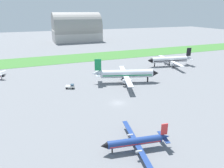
{
  "coord_description": "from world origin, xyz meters",
  "views": [
    {
      "loc": [
        -26.09,
        -61.02,
        31.21
      ],
      "look_at": [
        2.38,
        11.87,
        3.0
      ],
      "focal_mm": 32.5,
      "sensor_mm": 36.0,
      "label": 1
    }
  ],
  "objects_px": {
    "airplane_foreground_turboprop": "(136,141)",
    "pushback_tug_near_gate": "(70,86)",
    "airplane_midfield_jet": "(126,74)",
    "airplane_parked_jet_far": "(170,60)"
  },
  "relations": [
    {
      "from": "airplane_parked_jet_far",
      "to": "airplane_foreground_turboprop",
      "type": "bearing_deg",
      "value": 58.06
    },
    {
      "from": "airplane_foreground_turboprop",
      "to": "pushback_tug_near_gate",
      "type": "relative_size",
      "value": 5.01
    },
    {
      "from": "airplane_midfield_jet",
      "to": "pushback_tug_near_gate",
      "type": "relative_size",
      "value": 7.7
    },
    {
      "from": "airplane_parked_jet_far",
      "to": "airplane_midfield_jet",
      "type": "xyz_separation_m",
      "value": [
        -37.79,
        -17.69,
        0.27
      ]
    },
    {
      "from": "airplane_midfield_jet",
      "to": "airplane_foreground_turboprop",
      "type": "bearing_deg",
      "value": -94.8
    },
    {
      "from": "airplane_foreground_turboprop",
      "to": "airplane_parked_jet_far",
      "type": "height_order",
      "value": "airplane_parked_jet_far"
    },
    {
      "from": "airplane_parked_jet_far",
      "to": "airplane_midfield_jet",
      "type": "distance_m",
      "value": 41.73
    },
    {
      "from": "airplane_midfield_jet",
      "to": "pushback_tug_near_gate",
      "type": "xyz_separation_m",
      "value": [
        -25.28,
        1.26,
        -3.12
      ]
    },
    {
      "from": "airplane_foreground_turboprop",
      "to": "pushback_tug_near_gate",
      "type": "bearing_deg",
      "value": -72.39
    },
    {
      "from": "airplane_parked_jet_far",
      "to": "airplane_midfield_jet",
      "type": "height_order",
      "value": "airplane_midfield_jet"
    }
  ]
}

